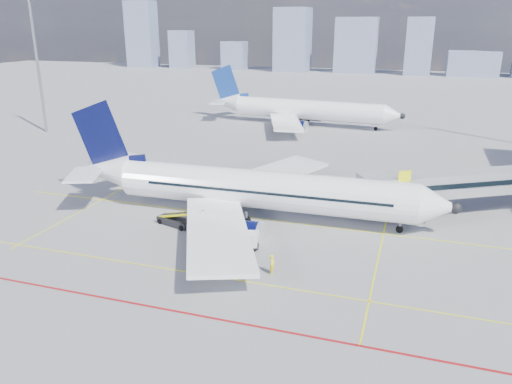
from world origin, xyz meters
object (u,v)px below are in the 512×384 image
baggage_tug (229,250)px  belt_loader (176,220)px  second_aircraft (300,110)px  ramp_worker (272,265)px  main_aircraft (247,189)px  cargo_dolly (243,240)px

baggage_tug → belt_loader: size_ratio=0.35×
second_aircraft → ramp_worker: size_ratio=23.23×
baggage_tug → ramp_worker: size_ratio=1.14×
main_aircraft → second_aircraft: 55.39m
belt_loader → ramp_worker: bearing=-12.4°
belt_loader → ramp_worker: belt_loader is taller
cargo_dolly → ramp_worker: 5.92m
main_aircraft → second_aircraft: bearing=95.9°
cargo_dolly → belt_loader: bearing=145.9°
baggage_tug → belt_loader: (-8.17, 5.28, -0.04)m
main_aircraft → cargo_dolly: bearing=-74.9°
baggage_tug → cargo_dolly: 2.13m
cargo_dolly → belt_loader: size_ratio=0.55×
main_aircraft → belt_loader: (-6.28, -5.11, -2.58)m
second_aircraft → ramp_worker: (13.59, -67.48, -2.29)m
belt_loader → baggage_tug: bearing=-15.5°
main_aircraft → cargo_dolly: main_aircraft is taller
baggage_tug → second_aircraft: bearing=102.2°
ramp_worker → second_aircraft: bearing=14.0°
cargo_dolly → baggage_tug: bearing=-119.8°
belt_loader → main_aircraft: bearing=56.5°
second_aircraft → belt_loader: (0.64, -60.07, -2.59)m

